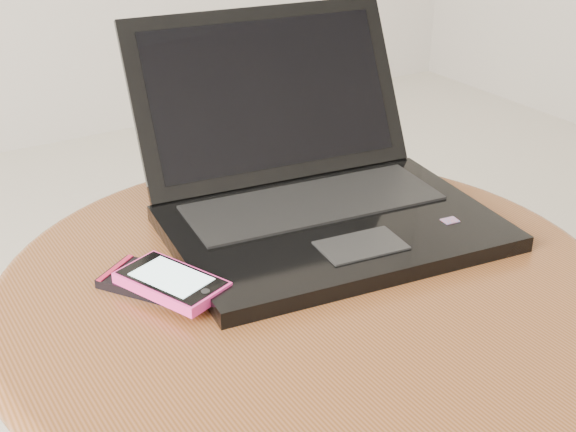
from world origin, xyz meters
TOP-DOWN VIEW (x-y plane):
  - table at (0.07, 0.03)m, footprint 0.68×0.68m
  - laptop at (0.16, 0.14)m, footprint 0.42×0.42m
  - phone_black at (-0.08, 0.09)m, footprint 0.11×0.13m
  - phone_pink at (-0.07, 0.06)m, footprint 0.10×0.13m

SIDE VIEW (x-z plane):
  - table at x=0.07m, z-range 0.16..0.70m
  - phone_black at x=-0.08m, z-range 0.54..0.55m
  - phone_pink at x=-0.07m, z-range 0.55..0.57m
  - laptop at x=0.16m, z-range 0.47..0.70m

